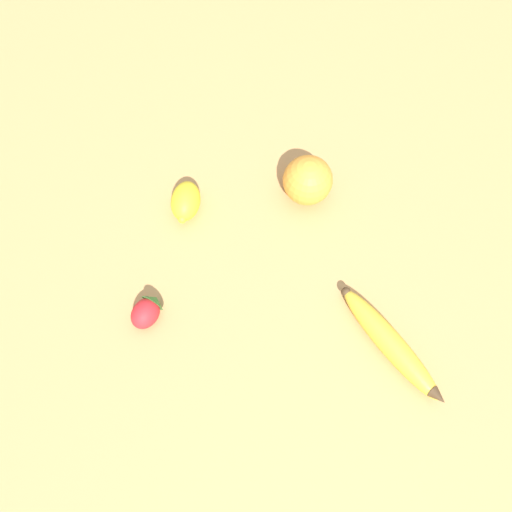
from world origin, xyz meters
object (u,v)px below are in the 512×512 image
Objects in this scene: banana at (391,344)px; orange at (308,180)px; strawberry at (147,311)px; lemon at (186,201)px.

orange reaches higher than banana.
strawberry is (-0.35, -0.10, 0.00)m from banana.
orange is at bearing 31.57° from lemon.
banana is at bearing -13.77° from lemon.
orange is 1.41× the size of strawberry.
orange is 0.33m from strawberry.
orange is at bearing 166.53° from banana.
lemon is at bearing 15.44° from strawberry.
strawberry is at bearing -115.85° from orange.
strawberry is at bearing -81.36° from lemon.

